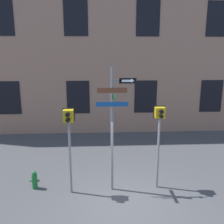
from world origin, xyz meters
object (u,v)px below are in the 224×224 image
(street_sign_pole, at_px, (114,120))
(pedestrian_signal_right, at_px, (159,125))
(fire_hydrant, at_px, (35,180))
(pedestrian_signal_left, at_px, (69,128))

(street_sign_pole, bearing_deg, pedestrian_signal_right, 2.35)
(pedestrian_signal_right, height_order, fire_hydrant, pedestrian_signal_right)
(fire_hydrant, bearing_deg, pedestrian_signal_left, -14.46)
(street_sign_pole, relative_size, pedestrian_signal_right, 1.44)
(pedestrian_signal_right, bearing_deg, fire_hydrant, 178.06)
(street_sign_pole, distance_m, pedestrian_signal_right, 1.58)
(pedestrian_signal_left, xyz_separation_m, pedestrian_signal_right, (3.05, 0.20, -0.02))
(pedestrian_signal_left, height_order, pedestrian_signal_right, pedestrian_signal_right)
(street_sign_pole, bearing_deg, pedestrian_signal_left, -174.94)
(street_sign_pole, height_order, fire_hydrant, street_sign_pole)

